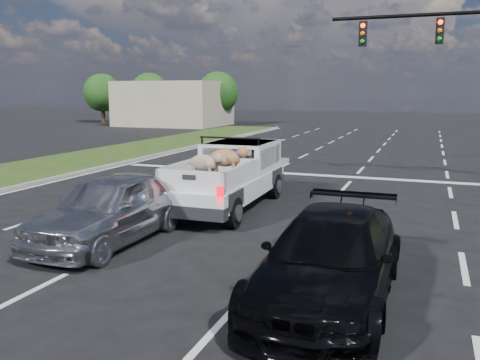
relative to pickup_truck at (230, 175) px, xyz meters
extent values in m
plane|color=black|center=(0.97, -3.35, -0.97)|extent=(160.00, 160.00, 0.00)
cube|color=silver|center=(-4.28, 2.65, -0.96)|extent=(0.12, 60.00, 0.01)
cube|color=silver|center=(-0.78, 2.65, -0.96)|extent=(0.12, 60.00, 0.01)
cube|color=silver|center=(2.72, 2.65, -0.96)|extent=(0.12, 60.00, 0.01)
cube|color=silver|center=(6.22, 2.65, -0.96)|extent=(0.12, 60.00, 0.01)
cube|color=silver|center=(-7.83, 2.65, -0.96)|extent=(0.15, 60.00, 0.01)
cube|color=silver|center=(0.97, 6.65, -0.96)|extent=(17.00, 0.45, 0.01)
cube|color=#1F3C12|center=(-10.53, 2.65, -0.92)|extent=(5.00, 60.00, 0.10)
cube|color=gray|center=(-8.08, 2.65, -0.90)|extent=(0.15, 60.00, 0.14)
cylinder|color=black|center=(6.07, 7.15, 5.23)|extent=(9.00, 0.14, 0.14)
cube|color=black|center=(5.57, 7.15, 4.63)|extent=(0.30, 0.18, 0.95)
sphere|color=#FF1F07|center=(5.57, 7.04, 4.93)|extent=(0.18, 0.18, 0.18)
cube|color=black|center=(2.77, 7.15, 4.63)|extent=(0.30, 0.18, 0.95)
sphere|color=#FF1F07|center=(2.77, 7.04, 4.93)|extent=(0.18, 0.18, 0.18)
cube|color=tan|center=(-19.03, 32.65, 1.23)|extent=(10.00, 8.00, 4.40)
cylinder|color=#332114|center=(-29.03, 34.65, 0.11)|extent=(0.44, 0.44, 2.16)
sphere|color=#113C10|center=(-29.03, 34.65, 2.33)|extent=(4.20, 4.20, 4.20)
cylinder|color=#332114|center=(-23.03, 34.65, 0.11)|extent=(0.44, 0.44, 2.16)
sphere|color=#113C10|center=(-23.03, 34.65, 2.33)|extent=(4.20, 4.20, 4.20)
cylinder|color=#332114|center=(-15.03, 34.65, 0.11)|extent=(0.44, 0.44, 2.16)
sphere|color=#113C10|center=(-15.03, 34.65, 2.33)|extent=(4.20, 4.20, 4.20)
cylinder|color=black|center=(-0.87, -2.23, -0.58)|extent=(0.30, 0.79, 0.79)
cylinder|color=black|center=(0.94, -2.19, -0.58)|extent=(0.30, 0.79, 0.79)
cylinder|color=black|center=(-0.94, 1.61, -0.58)|extent=(0.30, 0.79, 0.79)
cylinder|color=black|center=(0.87, 1.64, -0.58)|extent=(0.30, 0.79, 0.79)
cube|color=silver|center=(0.00, -0.24, -0.29)|extent=(2.07, 5.53, 0.54)
cube|color=silver|center=(-0.02, 1.05, 0.43)|extent=(1.95, 2.42, 0.89)
cube|color=black|center=(0.00, -0.12, 0.46)|extent=(1.61, 0.06, 0.64)
cylinder|color=black|center=(-0.01, 0.02, 1.08)|extent=(1.87, 0.08, 0.05)
cube|color=black|center=(0.02, -1.46, -0.05)|extent=(1.89, 2.67, 0.06)
cube|color=silver|center=(-0.86, -1.47, 0.25)|extent=(0.13, 2.64, 0.54)
cube|color=silver|center=(0.90, -1.44, 0.25)|extent=(0.13, 2.64, 0.54)
cube|color=silver|center=(0.04, -2.74, 0.25)|extent=(1.85, 0.12, 0.54)
cube|color=red|center=(-0.83, -2.97, 0.02)|extent=(0.17, 0.07, 0.41)
cube|color=red|center=(0.93, -2.94, 0.02)|extent=(0.17, 0.07, 0.41)
cube|color=black|center=(0.05, -2.88, -0.47)|extent=(1.99, 0.35, 0.31)
imported|color=#ABADB2|center=(-1.23, -4.25, -0.18)|extent=(1.92, 4.64, 1.57)
imported|color=black|center=(4.06, -5.84, -0.25)|extent=(2.04, 4.96, 1.43)
camera|label=1|loc=(5.44, -13.69, 2.40)|focal=38.00mm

